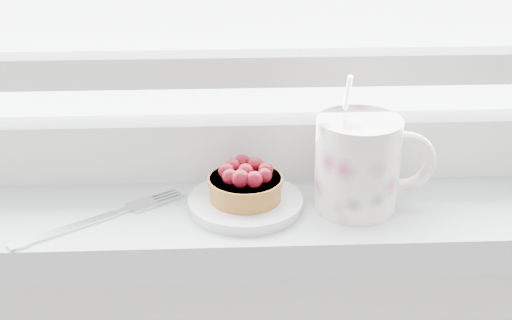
{
  "coord_description": "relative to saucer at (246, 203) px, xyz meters",
  "views": [
    {
      "loc": [
        -0.03,
        1.2,
        1.31
      ],
      "look_at": [
        0.01,
        1.88,
        1.0
      ],
      "focal_mm": 50.0,
      "sensor_mm": 36.0,
      "label": 1
    }
  ],
  "objects": [
    {
      "name": "fork",
      "position": [
        -0.15,
        -0.02,
        -0.0
      ],
      "size": [
        0.17,
        0.13,
        0.0
      ],
      "color": "silver",
      "rests_on": "windowsill"
    },
    {
      "name": "raspberry_tart",
      "position": [
        -0.0,
        -0.0,
        0.02
      ],
      "size": [
        0.08,
        0.08,
        0.04
      ],
      "color": "#905A1F",
      "rests_on": "saucer"
    },
    {
      "name": "saucer",
      "position": [
        0.0,
        0.0,
        0.0
      ],
      "size": [
        0.12,
        0.12,
        0.01
      ],
      "primitive_type": "cylinder",
      "color": "white",
      "rests_on": "windowsill"
    },
    {
      "name": "floral_mug",
      "position": [
        0.12,
        -0.0,
        0.05
      ],
      "size": [
        0.13,
        0.09,
        0.15
      ],
      "color": "white",
      "rests_on": "windowsill"
    }
  ]
}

